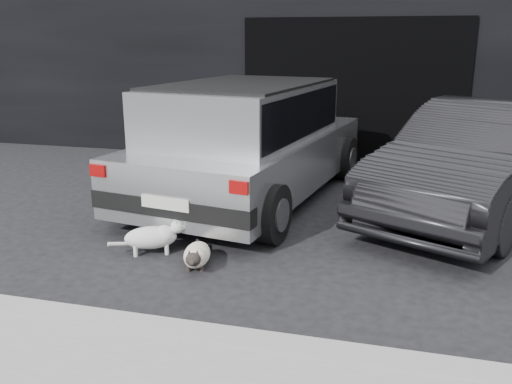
% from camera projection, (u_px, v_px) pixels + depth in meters
% --- Properties ---
extents(ground, '(80.00, 80.00, 0.00)m').
position_uv_depth(ground, '(237.00, 227.00, 6.66)').
color(ground, black).
rests_on(ground, ground).
extents(building_facade, '(34.00, 4.00, 5.00)m').
position_uv_depth(building_facade, '(364.00, 25.00, 11.31)').
color(building_facade, black).
rests_on(building_facade, ground).
extents(garage_opening, '(4.00, 0.10, 2.60)m').
position_uv_depth(garage_opening, '(352.00, 92.00, 9.77)').
color(garage_opening, black).
rests_on(garage_opening, ground).
extents(curb, '(18.00, 0.25, 0.12)m').
position_uv_depth(curb, '(265.00, 347.00, 3.99)').
color(curb, gray).
rests_on(curb, ground).
extents(silver_hatchback, '(2.79, 4.78, 1.67)m').
position_uv_depth(silver_hatchback, '(248.00, 136.00, 7.62)').
color(silver_hatchback, '#A4A6A9').
rests_on(silver_hatchback, ground).
extents(second_car, '(3.28, 4.68, 1.46)m').
position_uv_depth(second_car, '(480.00, 160.00, 6.97)').
color(second_car, black).
rests_on(second_car, ground).
extents(cat_siamese, '(0.38, 0.77, 0.28)m').
position_uv_depth(cat_siamese, '(196.00, 256.00, 5.48)').
color(cat_siamese, beige).
rests_on(cat_siamese, ground).
extents(cat_white, '(0.76, 0.49, 0.39)m').
position_uv_depth(cat_white, '(154.00, 236.00, 5.83)').
color(cat_white, silver).
rests_on(cat_white, ground).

